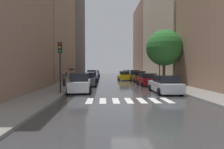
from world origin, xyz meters
The scene contains 27 objects.
ground_plane centered at (0.00, 24.00, -0.02)m, with size 28.00×72.00×0.04m, color #363638.
sidewalk_left centered at (-6.50, 24.00, 0.07)m, with size 3.00×72.00×0.15m, color gray.
sidewalk_right centered at (6.50, 24.00, 0.07)m, with size 3.00×72.00×0.15m, color gray.
crosswalk_stripes centered at (0.00, 1.56, 0.01)m, with size 5.85×2.20×0.01m.
building_left_mid centered at (-11.00, 21.78, 10.73)m, with size 6.00×18.10×21.46m, color #8C6B56.
building_left_far centered at (-11.00, 41.64, 12.13)m, with size 6.00×20.37×24.26m, color #564C47.
building_right_mid centered at (11.00, 25.14, 11.92)m, with size 6.00×20.79×23.84m, color #B2A38C.
building_right_far centered at (11.00, 43.67, 10.08)m, with size 6.00×15.64×20.15m, color #8C6B56.
parked_car_left_nearest centered at (-3.96, 6.23, 0.83)m, with size 2.17×4.28×1.79m.
parked_car_left_second centered at (-3.72, 12.44, 0.79)m, with size 2.19×4.85×1.70m.
parked_car_left_third centered at (-3.74, 17.73, 0.75)m, with size 2.18×4.37×1.60m.
parked_car_left_fourth centered at (-3.92, 24.16, 0.83)m, with size 2.18×4.75×1.79m.
parked_car_left_fifth centered at (-3.89, 29.73, 0.73)m, with size 2.02×4.75×1.54m.
parked_car_left_sixth centered at (-3.85, 36.27, 0.74)m, with size 2.17×4.73×1.56m.
parked_car_right_nearest centered at (3.78, 5.36, 0.76)m, with size 2.12×4.66×1.62m.
parked_car_right_second centered at (3.74, 11.97, 0.74)m, with size 2.20×4.05×1.58m.
parked_car_right_third centered at (3.81, 18.62, 0.80)m, with size 2.20×4.37×1.72m.
parked_car_right_fourth centered at (3.93, 23.91, 0.83)m, with size 2.10×4.51×1.80m.
parked_car_right_fifth centered at (3.88, 30.30, 0.77)m, with size 2.05×4.42×1.65m.
parked_car_right_sixth centered at (3.99, 35.62, 0.78)m, with size 2.21×4.26×1.66m.
taxi_midroad centered at (1.87, 22.52, 0.76)m, with size 2.08×4.65×1.81m.
pedestrian_foreground centered at (-5.59, 11.37, 1.68)m, with size 1.18×1.18×2.01m.
pedestrian_near_tree centered at (-7.27, 16.30, 1.03)m, with size 0.36×0.36×1.68m.
pedestrian_by_kerb centered at (-6.33, 10.45, 1.01)m, with size 0.36×0.36×1.65m.
street_tree_right centered at (6.11, 12.88, 4.84)m, with size 4.67×4.67×7.04m.
traffic_light_left_corner centered at (-5.45, 4.82, 3.29)m, with size 0.30×0.42×4.30m.
lamp_post_right centered at (5.55, 12.90, 4.03)m, with size 0.60×0.28×6.70m.
Camera 1 is at (-1.71, -11.36, 2.33)m, focal length 30.14 mm.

